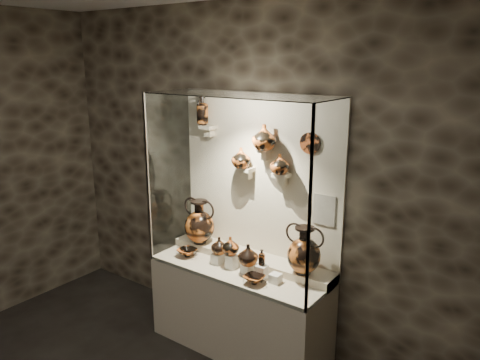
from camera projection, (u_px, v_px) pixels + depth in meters
name	position (u px, v px, depth m)	size (l,w,h in m)	color
wall_back	(260.00, 179.00, 4.34)	(5.00, 0.02, 3.20)	#2B231B
plinth	(240.00, 310.00, 4.39)	(1.70, 0.60, 0.80)	beige
front_tier	(240.00, 269.00, 4.29)	(1.68, 0.58, 0.03)	#C2B297
rear_tier	(250.00, 259.00, 4.41)	(1.70, 0.25, 0.10)	#C2B297
back_panel	(259.00, 180.00, 4.33)	(1.70, 0.03, 1.60)	beige
glass_front	(218.00, 195.00, 3.85)	(1.70, 0.01, 1.60)	white
glass_left	(170.00, 173.00, 4.57)	(0.01, 0.60, 1.60)	white
glass_right	(328.00, 204.00, 3.60)	(0.01, 0.60, 1.60)	white
glass_top	(239.00, 95.00, 3.88)	(1.70, 0.60, 0.01)	white
frame_post_left	(148.00, 179.00, 4.34)	(0.02, 0.02, 1.60)	gray
frame_post_right	(310.00, 214.00, 3.38)	(0.02, 0.02, 1.60)	gray
pedestal_a	(217.00, 259.00, 4.36)	(0.09, 0.09, 0.10)	silver
pedestal_b	(232.00, 262.00, 4.25)	(0.09, 0.09, 0.13)	silver
pedestal_c	(247.00, 269.00, 4.16)	(0.09, 0.09, 0.09)	silver
pedestal_d	(262.00, 272.00, 4.07)	(0.09, 0.09, 0.12)	silver
pedestal_e	(276.00, 278.00, 3.99)	(0.09, 0.09, 0.08)	silver
bracket_ul	(208.00, 127.00, 4.47)	(0.14, 0.12, 0.04)	beige
bracket_ca	(246.00, 169.00, 4.30)	(0.14, 0.12, 0.04)	beige
bracket_cb	(265.00, 150.00, 4.14)	(0.10, 0.12, 0.04)	beige
bracket_cc	(281.00, 175.00, 4.09)	(0.14, 0.12, 0.04)	beige
amphora_left	(200.00, 222.00, 4.62)	(0.36, 0.36, 0.45)	#B65D22
amphora_right	(304.00, 250.00, 3.97)	(0.34, 0.34, 0.43)	#B65D22
jug_a	(219.00, 246.00, 4.32)	(0.15, 0.15, 0.16)	#B65D22
jug_b	(231.00, 246.00, 4.24)	(0.16, 0.16, 0.17)	#C15B22
jug_c	(248.00, 255.00, 4.11)	(0.18, 0.18, 0.19)	#B65D22
lekythos_small	(262.00, 256.00, 4.04)	(0.07, 0.07, 0.16)	#C15B22
kylix_left	(187.00, 252.00, 4.51)	(0.23, 0.20, 0.09)	#C15B22
kylix_right	(254.00, 279.00, 3.97)	(0.22, 0.19, 0.09)	#B65D22
lekythos_tall	(203.00, 109.00, 4.45)	(0.12, 0.12, 0.31)	#B65D22
ovoid_vase_a	(241.00, 158.00, 4.26)	(0.18, 0.18, 0.19)	#C15B22
ovoid_vase_b	(264.00, 137.00, 4.04)	(0.21, 0.21, 0.22)	#C15B22
ovoid_vase_c	(280.00, 164.00, 4.03)	(0.17, 0.17, 0.18)	#C15B22
wall_plate	(310.00, 143.00, 3.91)	(0.18, 0.18, 0.02)	#BC5325
info_placard	(324.00, 210.00, 3.97)	(0.20, 0.01, 0.27)	beige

